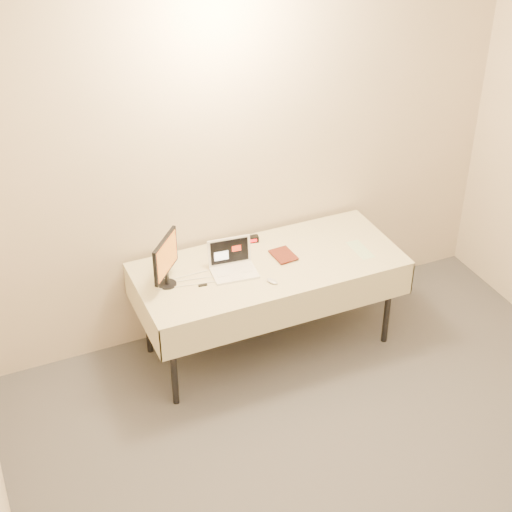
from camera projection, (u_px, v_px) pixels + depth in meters
name	position (u px, v px, depth m)	size (l,w,h in m)	color
back_wall	(243.00, 157.00, 5.44)	(4.00, 0.10, 2.70)	beige
table	(269.00, 270.00, 5.46)	(1.86, 0.81, 0.74)	black
laptop	(232.00, 264.00, 5.32)	(0.32, 0.27, 0.21)	white
monitor	(166.00, 258.00, 5.09)	(0.24, 0.28, 0.36)	black
book	(275.00, 247.00, 5.42)	(0.14, 0.02, 0.19)	maroon
alarm_clock	(251.00, 239.00, 5.64)	(0.12, 0.06, 0.05)	black
clicker	(272.00, 281.00, 5.22)	(0.04, 0.09, 0.02)	#BBBBBE
paper_form	(360.00, 250.00, 5.57)	(0.10, 0.25, 0.00)	#C7ECBC
usb_dongle	(203.00, 285.00, 5.19)	(0.06, 0.02, 0.01)	black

